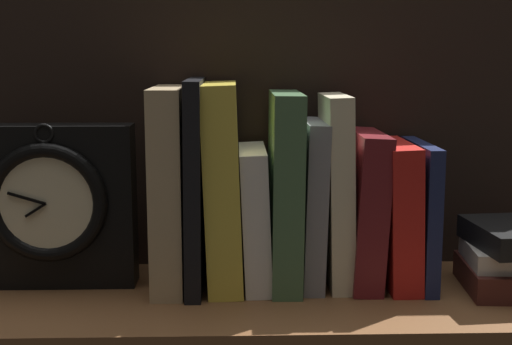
{
  "coord_description": "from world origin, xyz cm",
  "views": [
    {
      "loc": [
        -6.86,
        -80.1,
        28.65
      ],
      "look_at": [
        -4.38,
        3.83,
        14.12
      ],
      "focal_mm": 48.51,
      "sensor_mm": 36.0,
      "label": 1
    }
  ],
  "objects_px": {
    "book_white_catcher": "(255,216)",
    "book_gray_chess": "(312,203)",
    "book_tan_shortstories": "(170,187)",
    "book_yellow_seinlanguage": "(223,185)",
    "book_cream_twain": "(336,190)",
    "framed_clock": "(52,205)",
    "book_maroon_dawkins": "(364,208)",
    "book_red_requiem": "(395,213)",
    "book_black_skeptic": "(196,183)",
    "book_navy_bierce": "(419,213)",
    "book_green_romantic": "(285,189)"
  },
  "relations": [
    {
      "from": "book_black_skeptic",
      "to": "framed_clock",
      "type": "distance_m",
      "value": 0.18
    },
    {
      "from": "book_cream_twain",
      "to": "book_white_catcher",
      "type": "bearing_deg",
      "value": 180.0
    },
    {
      "from": "book_red_requiem",
      "to": "book_navy_bierce",
      "type": "distance_m",
      "value": 0.03
    },
    {
      "from": "book_cream_twain",
      "to": "book_red_requiem",
      "type": "bearing_deg",
      "value": 0.0
    },
    {
      "from": "book_white_catcher",
      "to": "book_gray_chess",
      "type": "relative_size",
      "value": 0.84
    },
    {
      "from": "book_tan_shortstories",
      "to": "book_red_requiem",
      "type": "bearing_deg",
      "value": 0.0
    },
    {
      "from": "book_white_catcher",
      "to": "book_gray_chess",
      "type": "xyz_separation_m",
      "value": [
        0.07,
        0.0,
        0.02
      ]
    },
    {
      "from": "book_black_skeptic",
      "to": "book_red_requiem",
      "type": "xyz_separation_m",
      "value": [
        0.25,
        0.0,
        -0.04
      ]
    },
    {
      "from": "book_black_skeptic",
      "to": "book_cream_twain",
      "type": "distance_m",
      "value": 0.17
    },
    {
      "from": "book_maroon_dawkins",
      "to": "book_tan_shortstories",
      "type": "bearing_deg",
      "value": 180.0
    },
    {
      "from": "book_black_skeptic",
      "to": "book_gray_chess",
      "type": "relative_size",
      "value": 1.25
    },
    {
      "from": "book_cream_twain",
      "to": "book_red_requiem",
      "type": "xyz_separation_m",
      "value": [
        0.08,
        0.0,
        -0.03
      ]
    },
    {
      "from": "book_maroon_dawkins",
      "to": "book_red_requiem",
      "type": "relative_size",
      "value": 1.07
    },
    {
      "from": "book_yellow_seinlanguage",
      "to": "book_white_catcher",
      "type": "xyz_separation_m",
      "value": [
        0.04,
        0.0,
        -0.04
      ]
    },
    {
      "from": "book_yellow_seinlanguage",
      "to": "book_cream_twain",
      "type": "distance_m",
      "value": 0.14
    },
    {
      "from": "book_tan_shortstories",
      "to": "book_red_requiem",
      "type": "distance_m",
      "value": 0.28
    },
    {
      "from": "book_tan_shortstories",
      "to": "book_cream_twain",
      "type": "distance_m",
      "value": 0.21
    },
    {
      "from": "book_yellow_seinlanguage",
      "to": "book_red_requiem",
      "type": "relative_size",
      "value": 1.41
    },
    {
      "from": "book_black_skeptic",
      "to": "book_green_romantic",
      "type": "bearing_deg",
      "value": 0.0
    },
    {
      "from": "book_black_skeptic",
      "to": "book_navy_bierce",
      "type": "height_order",
      "value": "book_black_skeptic"
    },
    {
      "from": "book_black_skeptic",
      "to": "book_white_catcher",
      "type": "distance_m",
      "value": 0.08
    },
    {
      "from": "book_black_skeptic",
      "to": "book_cream_twain",
      "type": "bearing_deg",
      "value": 0.0
    },
    {
      "from": "book_black_skeptic",
      "to": "book_white_catcher",
      "type": "xyz_separation_m",
      "value": [
        0.07,
        0.0,
        -0.04
      ]
    },
    {
      "from": "book_gray_chess",
      "to": "book_maroon_dawkins",
      "type": "relative_size",
      "value": 1.07
    },
    {
      "from": "book_green_romantic",
      "to": "book_red_requiem",
      "type": "bearing_deg",
      "value": 0.0
    },
    {
      "from": "book_yellow_seinlanguage",
      "to": "book_green_romantic",
      "type": "distance_m",
      "value": 0.08
    },
    {
      "from": "book_cream_twain",
      "to": "framed_clock",
      "type": "distance_m",
      "value": 0.35
    },
    {
      "from": "book_yellow_seinlanguage",
      "to": "book_green_romantic",
      "type": "height_order",
      "value": "book_yellow_seinlanguage"
    },
    {
      "from": "book_white_catcher",
      "to": "book_black_skeptic",
      "type": "bearing_deg",
      "value": 180.0
    },
    {
      "from": "book_cream_twain",
      "to": "book_red_requiem",
      "type": "distance_m",
      "value": 0.08
    },
    {
      "from": "book_maroon_dawkins",
      "to": "book_navy_bierce",
      "type": "distance_m",
      "value": 0.07
    },
    {
      "from": "book_red_requiem",
      "to": "framed_clock",
      "type": "bearing_deg",
      "value": -179.33
    },
    {
      "from": "book_red_requiem",
      "to": "framed_clock",
      "type": "xyz_separation_m",
      "value": [
        -0.43,
        -0.0,
        0.01
      ]
    },
    {
      "from": "book_cream_twain",
      "to": "book_red_requiem",
      "type": "height_order",
      "value": "book_cream_twain"
    },
    {
      "from": "book_tan_shortstories",
      "to": "book_gray_chess",
      "type": "distance_m",
      "value": 0.18
    },
    {
      "from": "book_black_skeptic",
      "to": "book_red_requiem",
      "type": "distance_m",
      "value": 0.25
    },
    {
      "from": "book_yellow_seinlanguage",
      "to": "book_red_requiem",
      "type": "distance_m",
      "value": 0.22
    },
    {
      "from": "book_tan_shortstories",
      "to": "framed_clock",
      "type": "relative_size",
      "value": 1.2
    },
    {
      "from": "book_yellow_seinlanguage",
      "to": "book_maroon_dawkins",
      "type": "height_order",
      "value": "book_yellow_seinlanguage"
    },
    {
      "from": "book_green_romantic",
      "to": "book_black_skeptic",
      "type": "bearing_deg",
      "value": 180.0
    },
    {
      "from": "book_tan_shortstories",
      "to": "book_yellow_seinlanguage",
      "type": "xyz_separation_m",
      "value": [
        0.07,
        0.0,
        0.0
      ]
    },
    {
      "from": "book_black_skeptic",
      "to": "book_maroon_dawkins",
      "type": "height_order",
      "value": "book_black_skeptic"
    },
    {
      "from": "book_tan_shortstories",
      "to": "book_cream_twain",
      "type": "relative_size",
      "value": 1.04
    },
    {
      "from": "book_yellow_seinlanguage",
      "to": "book_navy_bierce",
      "type": "height_order",
      "value": "book_yellow_seinlanguage"
    },
    {
      "from": "book_black_skeptic",
      "to": "book_maroon_dawkins",
      "type": "xyz_separation_m",
      "value": [
        0.21,
        0.0,
        -0.03
      ]
    },
    {
      "from": "book_yellow_seinlanguage",
      "to": "book_green_romantic",
      "type": "bearing_deg",
      "value": 0.0
    },
    {
      "from": "book_yellow_seinlanguage",
      "to": "book_black_skeptic",
      "type": "bearing_deg",
      "value": 180.0
    },
    {
      "from": "book_tan_shortstories",
      "to": "book_navy_bierce",
      "type": "distance_m",
      "value": 0.31
    },
    {
      "from": "book_cream_twain",
      "to": "book_navy_bierce",
      "type": "relative_size",
      "value": 1.33
    },
    {
      "from": "book_yellow_seinlanguage",
      "to": "book_navy_bierce",
      "type": "bearing_deg",
      "value": 0.0
    }
  ]
}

